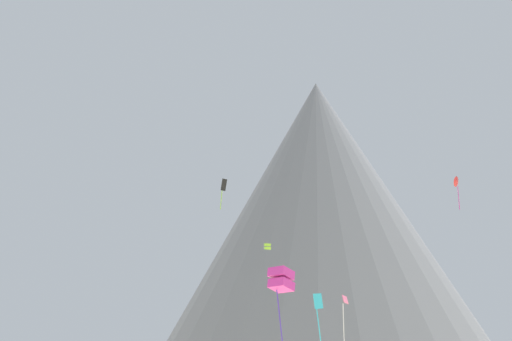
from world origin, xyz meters
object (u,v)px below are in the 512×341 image
at_px(kite_lime_mid, 271,246).
at_px(kite_rainbow_low, 348,310).
at_px(kite_magenta_low, 284,280).
at_px(kite_red_high, 460,182).
at_px(kite_black_mid, 226,188).
at_px(kite_cyan_low, 322,309).
at_px(rock_massif, 326,242).

bearing_deg(kite_lime_mid, kite_rainbow_low, -66.31).
bearing_deg(kite_magenta_low, kite_red_high, -83.14).
xyz_separation_m(kite_lime_mid, kite_magenta_low, (0.30, -35.17, -10.36)).
bearing_deg(kite_black_mid, kite_magenta_low, 97.00).
bearing_deg(kite_black_mid, kite_cyan_low, 110.84).
height_order(rock_massif, kite_magenta_low, rock_massif).
xyz_separation_m(rock_massif, kite_black_mid, (-16.93, -61.27, -8.35)).
distance_m(rock_massif, kite_magenta_low, 92.54).
xyz_separation_m(rock_massif, kite_magenta_low, (-11.67, -88.73, -23.56)).
distance_m(kite_lime_mid, kite_red_high, 27.01).
xyz_separation_m(kite_red_high, kite_rainbow_low, (-17.32, -15.68, -18.55)).
distance_m(kite_magenta_low, kite_red_high, 50.91).
height_order(kite_lime_mid, kite_black_mid, kite_black_mid).
bearing_deg(kite_cyan_low, kite_magenta_low, 80.82).
bearing_deg(kite_magenta_low, kite_lime_mid, -51.12).
distance_m(kite_black_mid, kite_rainbow_low, 18.86).
xyz_separation_m(rock_massif, kite_lime_mid, (-11.96, -53.56, -13.20)).
height_order(kite_magenta_low, kite_rainbow_low, kite_rainbow_low).
bearing_deg(kite_magenta_low, kite_cyan_low, -71.08).
bearing_deg(kite_rainbow_low, kite_magenta_low, -114.59).
height_order(rock_massif, kite_red_high, rock_massif).
xyz_separation_m(rock_massif, kite_cyan_low, (-8.47, -79.68, -24.15)).
height_order(rock_massif, kite_black_mid, rock_massif).
xyz_separation_m(kite_black_mid, kite_magenta_low, (5.27, -27.46, -15.21)).
distance_m(rock_massif, kite_cyan_low, 83.69).
distance_m(kite_black_mid, kite_cyan_low, 25.70).
bearing_deg(kite_cyan_low, kite_red_high, -114.31).
bearing_deg(kite_red_high, kite_black_mid, 150.50).
relative_size(kite_lime_mid, kite_magenta_low, 0.19).
bearing_deg(kite_red_high, kite_magenta_low, -173.76).
bearing_deg(kite_rainbow_low, kite_lime_mid, 116.25).
distance_m(kite_lime_mid, kite_black_mid, 10.38).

